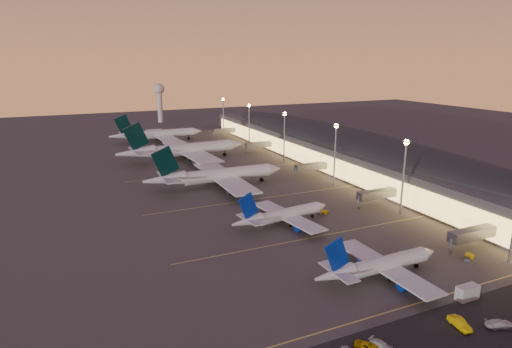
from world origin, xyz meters
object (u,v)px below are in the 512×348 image
(airliner_narrow_north, at_px, (282,215))
(airliner_wide_near, at_px, (216,176))
(catering_truck_a, at_px, (468,293))
(service_van_d, at_px, (460,323))
(baggage_tug_b, at_px, (468,257))
(service_van_c, at_px, (382,346))
(airliner_wide_far, at_px, (158,134))
(baggage_tug_a, at_px, (470,258))
(radar_tower, at_px, (159,96))
(baggage_tug_c, at_px, (324,213))
(service_van_e, at_px, (500,324))
(airliner_wide_mid, at_px, (183,150))
(airliner_narrow_south, at_px, (379,266))
(service_van_f, at_px, (368,346))

(airliner_narrow_north, height_order, airliner_wide_near, airliner_wide_near)
(airliner_narrow_north, bearing_deg, catering_truck_a, -81.00)
(airliner_wide_near, bearing_deg, service_van_d, -83.68)
(baggage_tug_b, distance_m, service_van_c, 49.65)
(airliner_wide_far, height_order, baggage_tug_b, airliner_wide_far)
(airliner_wide_near, bearing_deg, baggage_tug_a, -66.40)
(baggage_tug_b, relative_size, service_van_c, 0.84)
(airliner_wide_far, relative_size, radar_tower, 1.83)
(airliner_wide_far, bearing_deg, baggage_tug_b, -80.44)
(airliner_wide_near, xyz_separation_m, baggage_tug_c, (22.73, -45.72, -4.43))
(airliner_wide_near, distance_m, baggage_tug_a, 99.00)
(airliner_narrow_north, relative_size, airliner_wide_far, 0.61)
(airliner_wide_near, xyz_separation_m, service_van_e, (18.83, -114.67, -4.10))
(airliner_wide_mid, height_order, airliner_wide_far, airliner_wide_mid)
(airliner_narrow_north, height_order, service_van_e, airliner_narrow_north)
(airliner_wide_far, bearing_deg, service_van_e, -86.58)
(airliner_wide_mid, bearing_deg, baggage_tug_b, -78.81)
(service_van_d, bearing_deg, airliner_wide_mid, 103.48)
(airliner_narrow_south, bearing_deg, service_van_d, -87.10)
(baggage_tug_a, xyz_separation_m, catering_truck_a, (-16.98, -13.68, 1.07))
(baggage_tug_b, bearing_deg, airliner_wide_mid, 71.95)
(airliner_wide_near, bearing_deg, service_van_e, -80.34)
(airliner_narrow_south, height_order, radar_tower, radar_tower)
(airliner_wide_near, relative_size, catering_truck_a, 10.36)
(baggage_tug_b, distance_m, service_van_e, 31.38)
(airliner_wide_far, distance_m, radar_tower, 95.60)
(airliner_narrow_south, distance_m, service_van_e, 27.28)
(airliner_narrow_south, distance_m, airliner_narrow_north, 40.48)
(airliner_wide_near, bearing_deg, airliner_wide_mid, 90.00)
(airliner_wide_far, xyz_separation_m, baggage_tug_a, (39.93, -202.91, -4.47))
(baggage_tug_a, distance_m, service_van_c, 49.67)
(service_van_c, height_order, service_van_e, service_van_e)
(baggage_tug_c, relative_size, service_van_d, 0.69)
(service_van_d, relative_size, service_van_e, 0.97)
(airliner_wide_far, bearing_deg, catering_truck_a, -85.50)
(airliner_wide_mid, xyz_separation_m, radar_tower, (20.52, 149.94, 16.24))
(airliner_wide_mid, relative_size, radar_tower, 2.11)
(airliner_narrow_north, xyz_separation_m, airliner_wide_far, (-5.93, 160.83, 1.57))
(baggage_tug_b, height_order, service_van_c, service_van_c)
(baggage_tug_a, bearing_deg, radar_tower, 81.69)
(baggage_tug_a, bearing_deg, service_van_e, -142.19)
(airliner_wide_far, height_order, service_van_f, airliner_wide_far)
(airliner_narrow_south, bearing_deg, airliner_wide_far, 91.99)
(baggage_tug_b, bearing_deg, baggage_tug_c, 76.81)
(airliner_wide_mid, xyz_separation_m, catering_truck_a, (21.75, -158.19, -4.13))
(baggage_tug_c, bearing_deg, airliner_wide_far, 91.72)
(baggage_tug_a, xyz_separation_m, service_van_f, (-48.26, -18.44, 0.23))
(airliner_narrow_north, relative_size, radar_tower, 1.11)
(baggage_tug_c, xyz_separation_m, service_van_d, (-11.05, -65.63, 0.40))
(service_van_e, bearing_deg, service_van_d, 84.57)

